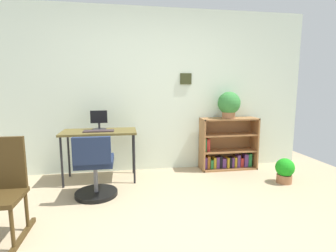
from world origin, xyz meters
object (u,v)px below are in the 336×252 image
at_px(desk, 99,135).
at_px(potted_plant_floor, 285,170).
at_px(keyboard, 99,131).
at_px(office_chair, 95,171).
at_px(bookshelf_low, 227,147).
at_px(monitor, 99,121).
at_px(potted_plant_on_shelf, 229,104).

relative_size(desk, potted_plant_floor, 2.94).
relative_size(keyboard, office_chair, 0.52).
distance_m(office_chair, bookshelf_low, 2.19).
bearing_deg(office_chair, potted_plant_floor, 1.28).
bearing_deg(monitor, potted_plant_floor, -14.49).
relative_size(potted_plant_on_shelf, potted_plant_floor, 1.20).
bearing_deg(desk, bookshelf_low, 6.25).
bearing_deg(potted_plant_on_shelf, bookshelf_low, 75.85).
bearing_deg(potted_plant_floor, office_chair, -178.72).
distance_m(monitor, keyboard, 0.21).
bearing_deg(desk, office_chair, -91.00).
distance_m(desk, potted_plant_floor, 2.66).
bearing_deg(monitor, office_chair, -90.29).
relative_size(desk, office_chair, 1.31).
bearing_deg(potted_plant_floor, desk, 167.74).
relative_size(monitor, potted_plant_floor, 0.79).
height_order(office_chair, bookshelf_low, bookshelf_low).
bearing_deg(bookshelf_low, office_chair, -157.62).
xyz_separation_m(monitor, office_chair, (-0.00, -0.72, -0.51)).
distance_m(desk, monitor, 0.22).
distance_m(bookshelf_low, potted_plant_on_shelf, 0.71).
height_order(desk, keyboard, keyboard).
distance_m(monitor, potted_plant_on_shelf, 2.02).
relative_size(desk, potted_plant_on_shelf, 2.45).
height_order(desk, potted_plant_floor, desk).
distance_m(office_chair, potted_plant_on_shelf, 2.28).
height_order(monitor, potted_plant_on_shelf, potted_plant_on_shelf).
height_order(desk, office_chair, office_chair).
height_order(keyboard, office_chair, office_chair).
height_order(monitor, keyboard, monitor).
bearing_deg(monitor, potted_plant_on_shelf, 1.71).
bearing_deg(desk, keyboard, -89.31).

